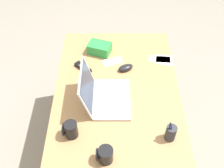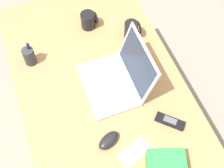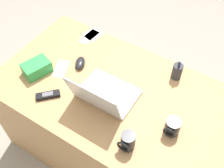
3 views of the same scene
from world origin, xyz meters
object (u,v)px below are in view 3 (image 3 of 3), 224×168
at_px(laptop, 104,95).
at_px(cordless_phone, 48,95).
at_px(pen_holder, 177,71).
at_px(coffee_mug_tall, 127,141).
at_px(coffee_mug_white, 172,127).
at_px(computer_mouse, 80,63).
at_px(snack_bag, 37,68).

relative_size(laptop, cordless_phone, 2.56).
bearing_deg(pen_holder, coffee_mug_tall, 87.94).
relative_size(laptop, coffee_mug_tall, 3.13).
bearing_deg(cordless_phone, coffee_mug_white, -166.45).
bearing_deg(laptop, cordless_phone, 28.24).
relative_size(computer_mouse, snack_bag, 0.68).
xyz_separation_m(computer_mouse, snack_bag, (0.19, 0.19, 0.02)).
relative_size(computer_mouse, cordless_phone, 0.85).
height_order(computer_mouse, coffee_mug_tall, coffee_mug_tall).
distance_m(laptop, snack_bag, 0.48).
bearing_deg(cordless_phone, computer_mouse, -91.60).
xyz_separation_m(coffee_mug_white, coffee_mug_tall, (0.16, 0.20, 0.01)).
bearing_deg(coffee_mug_white, laptop, 2.05).
distance_m(computer_mouse, coffee_mug_white, 0.72).
height_order(computer_mouse, pen_holder, pen_holder).
xyz_separation_m(laptop, coffee_mug_white, (-0.42, -0.02, -0.00)).
distance_m(coffee_mug_tall, cordless_phone, 0.56).
bearing_deg(computer_mouse, pen_holder, 177.04).
distance_m(pen_holder, snack_bag, 0.88).
height_order(coffee_mug_tall, pen_holder, pen_holder).
bearing_deg(pen_holder, snack_bag, 29.37).
xyz_separation_m(laptop, cordless_phone, (0.29, 0.16, -0.04)).
distance_m(laptop, coffee_mug_white, 0.42).
relative_size(coffee_mug_tall, snack_bag, 0.65).
xyz_separation_m(laptop, pen_holder, (-0.29, -0.39, 0.00)).
xyz_separation_m(cordless_phone, pen_holder, (-0.58, -0.55, 0.04)).
bearing_deg(laptop, coffee_mug_tall, 145.01).
bearing_deg(snack_bag, coffee_mug_white, -176.30).
distance_m(coffee_mug_white, pen_holder, 0.40).
xyz_separation_m(laptop, coffee_mug_tall, (-0.27, 0.19, 0.00)).
bearing_deg(snack_bag, cordless_phone, 148.33).
height_order(coffee_mug_white, pen_holder, pen_holder).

